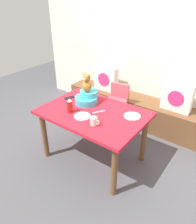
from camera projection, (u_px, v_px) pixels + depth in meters
ground_plane at (94, 157)px, 3.06m from camera, size 8.00×8.00×0.00m
back_wall at (149, 45)px, 3.44m from camera, size 4.40×0.10×2.60m
window_bench at (135, 110)px, 3.78m from camera, size 2.60×0.44×0.46m
pillow_floral_left at (106, 78)px, 3.87m from camera, size 0.44×0.15×0.44m
pillow_floral_right at (177, 97)px, 3.20m from camera, size 0.44×0.15×0.44m
dining_table at (93, 119)px, 2.74m from camera, size 1.30×0.90×0.74m
highchair at (116, 102)px, 3.40m from camera, size 0.36×0.48×0.79m
infant_seat_teal at (87, 98)px, 2.87m from camera, size 0.30×0.33×0.16m
teddy_bear at (87, 83)px, 2.77m from camera, size 0.13×0.12×0.25m
ketchup_bottle at (70, 106)px, 2.64m from camera, size 0.07×0.07×0.18m
coffee_mug at (94, 121)px, 2.41m from camera, size 0.12×0.08×0.09m
dinner_plate_near at (132, 116)px, 2.58m from camera, size 0.20×0.20×0.01m
dinner_plate_far at (82, 116)px, 2.58m from camera, size 0.20×0.20×0.01m
cell_phone at (70, 98)px, 3.03m from camera, size 0.12×0.16×0.01m
table_fork at (99, 112)px, 2.68m from camera, size 0.10×0.15×0.01m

